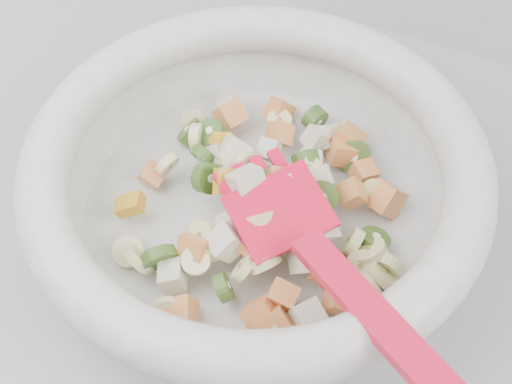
% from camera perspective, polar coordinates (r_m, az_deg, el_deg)
% --- Properties ---
extents(mixing_bowl, '(0.43, 0.37, 0.13)m').
position_cam_1_polar(mixing_bowl, '(0.61, 0.08, 0.43)').
color(mixing_bowl, silver).
rests_on(mixing_bowl, counter).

